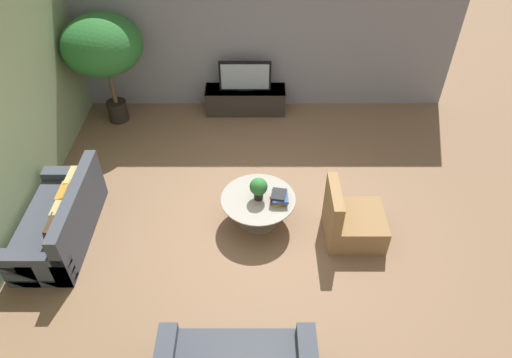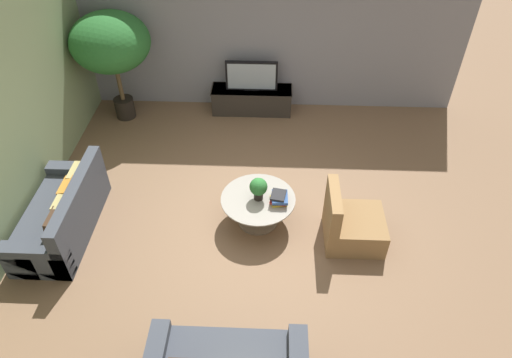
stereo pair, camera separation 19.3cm
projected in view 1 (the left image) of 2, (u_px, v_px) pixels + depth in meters
name	position (u px, v px, depth m)	size (l,w,h in m)	color
ground_plane	(253.00, 220.00, 6.71)	(24.00, 24.00, 0.00)	brown
back_wall_stone	(254.00, 30.00, 8.16)	(7.40, 0.12, 3.00)	gray
side_wall_left	(0.00, 128.00, 5.87)	(0.12, 7.40, 3.00)	gray
media_console	(246.00, 100.00, 8.75)	(1.53, 0.50, 0.48)	#2D2823
television	(246.00, 76.00, 8.41)	(0.96, 0.13, 0.56)	black
coffee_table	(259.00, 205.00, 6.49)	(1.05, 1.05, 0.46)	#756656
couch_by_wall	(62.00, 220.00, 6.30)	(0.84, 1.78, 0.84)	#3D424C
armchair_wicker	(352.00, 222.00, 6.31)	(0.80, 0.76, 0.86)	olive
potted_palm_tall	(104.00, 46.00, 7.72)	(1.37, 1.37, 2.01)	black
potted_plant_tabletop	(259.00, 188.00, 6.26)	(0.25, 0.25, 0.35)	black
book_stack	(280.00, 197.00, 6.31)	(0.26, 0.28, 0.14)	gold
remote_black	(263.00, 185.00, 6.60)	(0.04, 0.16, 0.02)	black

